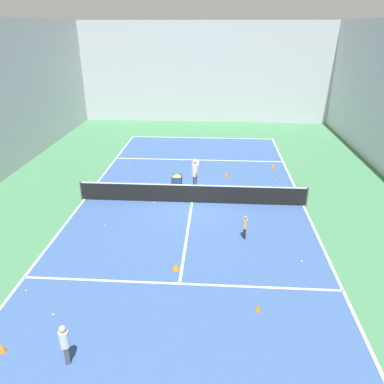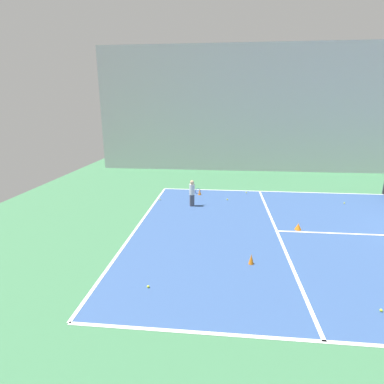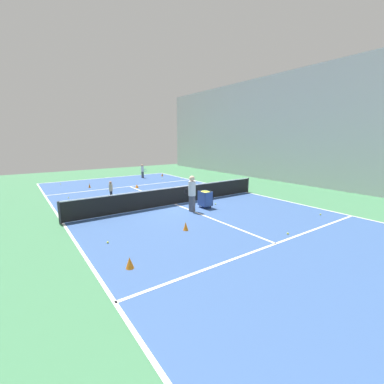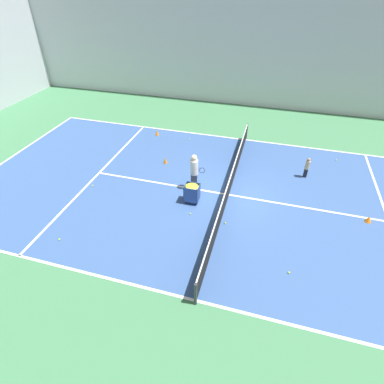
# 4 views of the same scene
# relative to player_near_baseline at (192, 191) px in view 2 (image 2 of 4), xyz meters

# --- Properties ---
(line_baseline_near) EXTENTS (11.40, 0.10, 0.00)m
(line_baseline_near) POSITION_rel_player_near_baseline_xyz_m (2.71, -1.92, -0.73)
(line_baseline_near) COLOR white
(line_baseline_near) RESTS_ON ground
(line_sideline_left) EXTENTS (0.10, 24.33, 0.00)m
(line_sideline_left) POSITION_rel_player_near_baseline_xyz_m (-2.98, 10.25, -0.73)
(line_sideline_left) COLOR white
(line_sideline_left) RESTS_ON ground
(line_service_near) EXTENTS (11.40, 0.10, 0.00)m
(line_service_near) POSITION_rel_player_near_baseline_xyz_m (2.71, 3.56, -0.73)
(line_service_near) COLOR white
(line_service_near) RESTS_ON ground
(hall_enclosure_left) EXTENTS (0.15, 35.98, 8.82)m
(hall_enclosure_left) POSITION_rel_player_near_baseline_xyz_m (-8.74, 10.25, 3.68)
(hall_enclosure_left) COLOR silver
(hall_enclosure_left) RESTS_ON ground
(player_near_baseline) EXTENTS (0.40, 0.57, 1.28)m
(player_near_baseline) POSITION_rel_player_near_baseline_xyz_m (0.00, 0.00, 0.00)
(player_near_baseline) COLOR #4C4C56
(player_near_baseline) RESTS_ON ground
(training_cone_1) EXTENTS (0.26, 0.26, 0.26)m
(training_cone_1) POSITION_rel_player_near_baseline_xyz_m (2.49, 4.40, -0.60)
(training_cone_1) COLOR orange
(training_cone_1) RESTS_ON ground
(training_cone_3) EXTENTS (0.19, 0.19, 0.31)m
(training_cone_3) POSITION_rel_player_near_baseline_xyz_m (-1.95, 0.21, -0.57)
(training_cone_3) COLOR orange
(training_cone_3) RESTS_ON ground
(training_cone_4) EXTENTS (0.16, 0.16, 0.32)m
(training_cone_4) POSITION_rel_player_near_baseline_xyz_m (5.36, 2.34, -0.57)
(training_cone_4) COLOR orange
(training_cone_4) RESTS_ON ground
(tennis_ball_0) EXTENTS (0.07, 0.07, 0.07)m
(tennis_ball_0) POSITION_rel_player_near_baseline_xyz_m (-1.09, 7.47, -0.69)
(tennis_ball_0) COLOR yellow
(tennis_ball_0) RESTS_ON ground
(tennis_ball_1) EXTENTS (0.07, 0.07, 0.07)m
(tennis_ball_1) POSITION_rel_player_near_baseline_xyz_m (7.31, 5.18, -0.69)
(tennis_ball_1) COLOR yellow
(tennis_ball_1) RESTS_ON ground
(tennis_ball_4) EXTENTS (0.07, 0.07, 0.07)m
(tennis_ball_4) POSITION_rel_player_near_baseline_xyz_m (-2.53, 2.77, -0.69)
(tennis_ball_4) COLOR yellow
(tennis_ball_4) RESTS_ON ground
(tennis_ball_5) EXTENTS (0.07, 0.07, 0.07)m
(tennis_ball_5) POSITION_rel_player_near_baseline_xyz_m (6.91, -0.48, -0.69)
(tennis_ball_5) COLOR yellow
(tennis_ball_5) RESTS_ON ground
(tennis_ball_8) EXTENTS (0.07, 0.07, 0.07)m
(tennis_ball_8) POSITION_rel_player_near_baseline_xyz_m (-0.77, -1.75, -0.69)
(tennis_ball_8) COLOR yellow
(tennis_ball_8) RESTS_ON ground
(tennis_ball_9) EXTENTS (0.07, 0.07, 0.07)m
(tennis_ball_9) POSITION_rel_player_near_baseline_xyz_m (-1.12, 1.71, -0.69)
(tennis_ball_9) COLOR yellow
(tennis_ball_9) RESTS_ON ground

